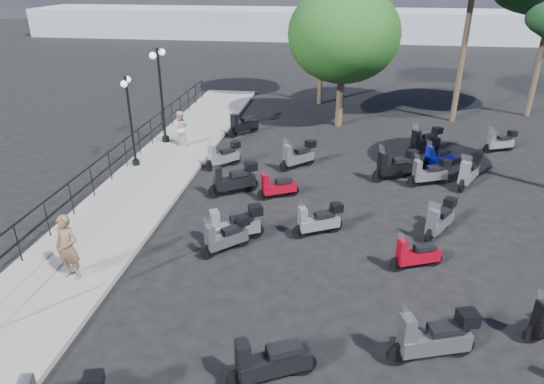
# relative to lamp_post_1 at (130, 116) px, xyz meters

# --- Properties ---
(ground) EXTENTS (120.00, 120.00, 0.00)m
(ground) POSITION_rel_lamp_post_1_xyz_m (7.52, -5.07, -2.16)
(ground) COLOR black
(ground) RESTS_ON ground
(sidewalk) EXTENTS (3.00, 30.00, 0.15)m
(sidewalk) POSITION_rel_lamp_post_1_xyz_m (1.02, -2.07, -2.08)
(sidewalk) COLOR slate
(sidewalk) RESTS_ON ground
(railing) EXTENTS (0.04, 26.04, 1.10)m
(railing) POSITION_rel_lamp_post_1_xyz_m (-0.28, -2.27, -1.26)
(railing) COLOR black
(railing) RESTS_ON sidewalk
(lamp_post_1) EXTENTS (0.44, 1.01, 3.52)m
(lamp_post_1) POSITION_rel_lamp_post_1_xyz_m (0.00, 0.00, 0.00)
(lamp_post_1) COLOR black
(lamp_post_1) RESTS_ON sidewalk
(lamp_post_2) EXTENTS (0.34, 1.21, 4.11)m
(lamp_post_2) POSITION_rel_lamp_post_1_xyz_m (0.20, 2.89, 0.34)
(lamp_post_2) COLOR black
(lamp_post_2) RESTS_ON sidewalk
(woman) EXTENTS (0.68, 0.50, 1.74)m
(woman) POSITION_rel_lamp_post_1_xyz_m (1.46, -7.54, -1.14)
(woman) COLOR brown
(woman) RESTS_ON sidewalk
(pedestrian_far) EXTENTS (0.84, 0.71, 1.53)m
(pedestrian_far) POSITION_rel_lamp_post_1_xyz_m (1.05, 2.55, -1.24)
(pedestrian_far) COLOR beige
(pedestrian_far) RESTS_ON sidewalk
(scooter_2) EXTENTS (1.62, 1.16, 1.46)m
(scooter_2) POSITION_rel_lamp_post_1_xyz_m (4.39, -1.83, -1.61)
(scooter_2) COLOR black
(scooter_2) RESTS_ON ground
(scooter_3) EXTENTS (1.23, 1.25, 1.27)m
(scooter_3) POSITION_rel_lamp_post_1_xyz_m (3.43, 0.60, -1.68)
(scooter_3) COLOR black
(scooter_3) RESTS_ON ground
(scooter_4) EXTENTS (1.23, 1.45, 1.43)m
(scooter_4) POSITION_rel_lamp_post_1_xyz_m (3.39, 4.72, -1.66)
(scooter_4) COLOR black
(scooter_4) RESTS_ON ground
(scooter_5) EXTENTS (1.68, 0.99, 1.45)m
(scooter_5) POSITION_rel_lamp_post_1_xyz_m (6.89, -10.10, -1.65)
(scooter_5) COLOR black
(scooter_5) RESTS_ON ground
(scooter_6) EXTENTS (1.23, 1.20, 1.25)m
(scooter_6) POSITION_rel_lamp_post_1_xyz_m (4.99, -5.59, -1.69)
(scooter_6) COLOR black
(scooter_6) RESTS_ON ground
(scooter_7) EXTENTS (1.63, 1.05, 1.42)m
(scooter_7) POSITION_rel_lamp_post_1_xyz_m (5.11, -5.02, -1.62)
(scooter_7) COLOR black
(scooter_7) RESTS_ON ground
(scooter_8) EXTENTS (1.39, 0.84, 1.21)m
(scooter_8) POSITION_rel_lamp_post_1_xyz_m (5.93, -1.94, -1.74)
(scooter_8) COLOR black
(scooter_8) RESTS_ON ground
(scooter_9) EXTENTS (1.36, 1.30, 1.36)m
(scooter_9) POSITION_rel_lamp_post_1_xyz_m (6.38, 0.95, -1.64)
(scooter_9) COLOR black
(scooter_9) RESTS_ON ground
(scooter_12) EXTENTS (1.47, 0.91, 1.27)m
(scooter_12) POSITION_rel_lamp_post_1_xyz_m (7.48, -4.28, -1.68)
(scooter_12) COLOR black
(scooter_12) RESTS_ON ground
(scooter_13) EXTENTS (1.43, 0.74, 1.20)m
(scooter_13) POSITION_rel_lamp_post_1_xyz_m (10.12, -5.70, -1.74)
(scooter_13) COLOR black
(scooter_13) RESTS_ON ground
(scooter_14) EXTENTS (1.70, 1.03, 1.46)m
(scooter_14) POSITION_rel_lamp_post_1_xyz_m (10.10, 0.30, -1.61)
(scooter_14) COLOR black
(scooter_14) RESTS_ON ground
(scooter_15) EXTENTS (1.55, 0.83, 1.30)m
(scooter_15) POSITION_rel_lamp_post_1_xyz_m (11.27, -0.07, -1.67)
(scooter_15) COLOR black
(scooter_15) RESTS_ON ground
(scooter_18) EXTENTS (1.81, 0.86, 1.49)m
(scooter_18) POSITION_rel_lamp_post_1_xyz_m (10.05, -9.04, -1.60)
(scooter_18) COLOR black
(scooter_18) RESTS_ON ground
(scooter_19) EXTENTS (1.06, 1.45, 1.31)m
(scooter_19) POSITION_rel_lamp_post_1_xyz_m (11.04, -3.74, -1.66)
(scooter_19) COLOR black
(scooter_19) RESTS_ON ground
(scooter_20) EXTENTS (1.39, 0.89, 1.23)m
(scooter_20) POSITION_rel_lamp_post_1_xyz_m (11.86, 1.75, -1.73)
(scooter_20) COLOR black
(scooter_20) RESTS_ON ground
(scooter_21) EXTENTS (1.52, 1.18, 1.40)m
(scooter_21) POSITION_rel_lamp_post_1_xyz_m (11.59, 3.44, -1.63)
(scooter_21) COLOR black
(scooter_21) RESTS_ON ground
(scooter_26) EXTENTS (1.04, 1.61, 1.41)m
(scooter_26) POSITION_rel_lamp_post_1_xyz_m (12.68, 0.11, -1.63)
(scooter_26) COLOR black
(scooter_26) RESTS_ON ground
(scooter_27) EXTENTS (1.44, 0.80, 1.22)m
(scooter_27) POSITION_rel_lamp_post_1_xyz_m (14.81, 4.02, -1.70)
(scooter_27) COLOR black
(scooter_27) RESTS_ON ground
(broadleaf_tree) EXTENTS (5.31, 5.31, 6.68)m
(broadleaf_tree) POSITION_rel_lamp_post_1_xyz_m (7.86, 6.93, 2.25)
(broadleaf_tree) COLOR #38281E
(broadleaf_tree) RESTS_ON ground
(distant_hills) EXTENTS (70.00, 8.00, 3.00)m
(distant_hills) POSITION_rel_lamp_post_1_xyz_m (7.52, 39.93, -0.66)
(distant_hills) COLOR gray
(distant_hills) RESTS_ON ground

